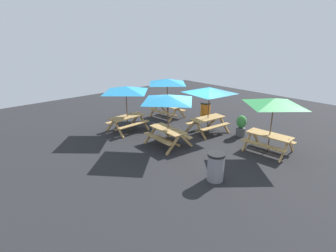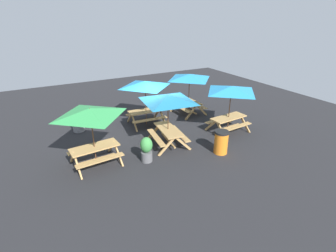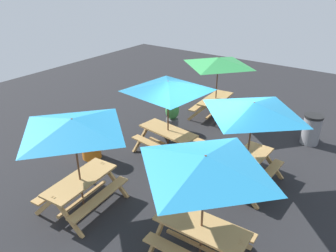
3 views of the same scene
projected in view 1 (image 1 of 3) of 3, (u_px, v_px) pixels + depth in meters
ground_plane at (189, 138)px, 12.54m from camera, size 24.00×24.00×0.00m
picnic_table_0 at (167, 84)px, 15.00m from camera, size 2.16×2.16×2.34m
picnic_table_1 at (168, 102)px, 11.07m from camera, size 2.09×2.09×2.34m
picnic_table_2 at (209, 93)px, 12.62m from camera, size 2.81×2.81×2.34m
picnic_table_3 at (126, 92)px, 12.84m from camera, size 2.07×2.07×2.34m
picnic_table_4 at (274, 106)px, 10.43m from camera, size 2.14×2.14×2.34m
trash_bin_gray at (216, 167)px, 8.76m from camera, size 0.59×0.59×0.98m
trash_bin_orange at (205, 110)px, 15.28m from camera, size 0.59×0.59×0.98m
potted_plant_0 at (241, 125)px, 12.64m from camera, size 0.47×0.47×1.03m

